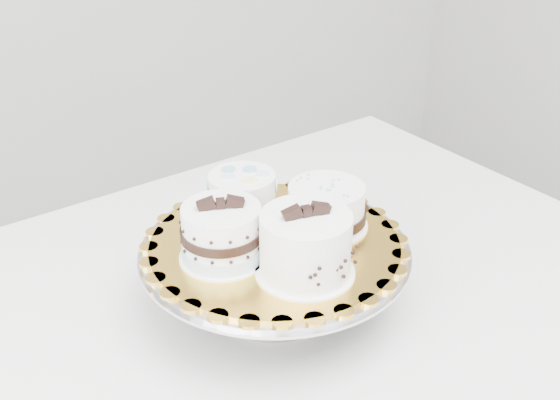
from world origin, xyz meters
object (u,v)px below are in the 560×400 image
cake_banded (222,235)px  cake_ribbon (327,208)px  cake_board (275,243)px  table (238,356)px  cake_dots (242,197)px  cake_stand (275,264)px  cake_swirl (306,246)px

cake_banded → cake_ribbon: cake_banded is taller
cake_banded → cake_ribbon: 0.16m
cake_board → cake_ribbon: cake_ribbon is taller
table → cake_dots: bearing=48.9°
cake_stand → table: bearing=174.7°
table → cake_dots: (0.05, 0.07, 0.21)m
table → cake_dots: cake_dots is taller
cake_banded → cake_ribbon: bearing=20.2°
cake_banded → cake_board: bearing=19.2°
table → cake_banded: 0.21m
cake_swirl → cake_banded: 0.11m
cake_swirl → cake_stand: bearing=98.8°
cake_board → cake_swirl: cake_swirl is taller
table → cake_swirl: (0.05, -0.08, 0.21)m
cake_stand → cake_ribbon: cake_ribbon is taller
cake_board → cake_ribbon: size_ratio=2.73×
cake_board → table: bearing=174.7°
cake_board → cake_dots: bearing=97.0°
table → cake_stand: size_ratio=3.77×
cake_dots → table: bearing=-101.4°
table → cake_swirl: bearing=-64.0°
cake_swirl → cake_ribbon: size_ratio=1.06×
table → cake_board: cake_board is taller
cake_stand → cake_dots: size_ratio=3.00×
cake_stand → cake_swirl: 0.11m
cake_stand → cake_banded: 0.10m
cake_dots → cake_ribbon: size_ratio=0.99×
cake_stand → cake_dots: cake_dots is taller
cake_dots → cake_ribbon: (0.09, -0.07, -0.01)m
cake_dots → cake_ribbon: 0.12m
cake_board → cake_ribbon: (0.08, 0.00, 0.03)m
cake_swirl → cake_ribbon: 0.12m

